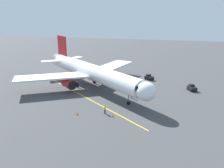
% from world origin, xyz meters
% --- Properties ---
extents(ground_plane, '(220.00, 220.00, 0.00)m').
position_xyz_m(ground_plane, '(0.00, 0.00, 0.00)').
color(ground_plane, '#424244').
extents(apron_lead_in_line, '(31.83, 24.61, 0.01)m').
position_xyz_m(apron_lead_in_line, '(-1.42, 6.13, 0.01)').
color(apron_lead_in_line, yellow).
rests_on(apron_lead_in_line, ground).
extents(airplane, '(34.41, 31.70, 11.50)m').
position_xyz_m(airplane, '(-1.20, -0.04, 4.00)').
color(airplane, white).
rests_on(airplane, ground).
extents(ground_crew_marshaller, '(0.47, 0.43, 1.71)m').
position_xyz_m(ground_crew_marshaller, '(-8.74, 13.83, 0.89)').
color(ground_crew_marshaller, '#23232D').
rests_on(ground_crew_marshaller, ground).
extents(ground_crew_wing_walker, '(0.43, 0.31, 1.71)m').
position_xyz_m(ground_crew_wing_walker, '(-12.08, 4.59, 0.89)').
color(ground_crew_wing_walker, '#23232D').
rests_on(ground_crew_wing_walker, ground).
extents(tug_portside, '(2.34, 2.72, 1.50)m').
position_xyz_m(tug_portside, '(-25.06, -4.05, 0.70)').
color(tug_portside, black).
rests_on(tug_portside, ground).
extents(tug_starboard_side, '(2.72, 2.64, 1.50)m').
position_xyz_m(tug_starboard_side, '(-14.22, -10.82, 0.70)').
color(tug_starboard_side, black).
rests_on(tug_starboard_side, ground).
extents(safety_cone_nose_left, '(0.32, 0.32, 0.55)m').
position_xyz_m(safety_cone_nose_left, '(-10.50, 14.95, 0.28)').
color(safety_cone_nose_left, '#F2590F').
rests_on(safety_cone_nose_left, ground).
extents(safety_cone_nose_right, '(0.32, 0.32, 0.55)m').
position_xyz_m(safety_cone_nose_right, '(-3.98, 15.59, 0.28)').
color(safety_cone_nose_right, '#F2590F').
rests_on(safety_cone_nose_right, ground).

